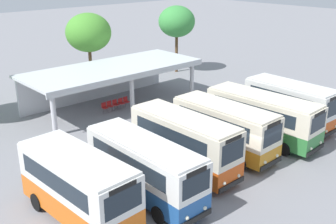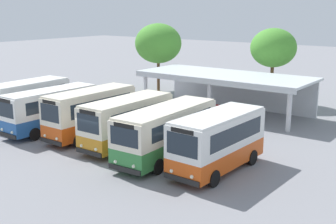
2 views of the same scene
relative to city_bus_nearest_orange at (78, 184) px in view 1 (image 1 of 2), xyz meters
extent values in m
plane|color=gray|center=(10.23, -2.37, -1.82)|extent=(180.00, 180.00, 0.00)
cylinder|color=black|center=(1.23, -2.02, -1.37)|extent=(0.26, 0.91, 0.90)
cylinder|color=black|center=(1.02, 2.16, -1.37)|extent=(0.26, 0.91, 0.90)
cylinder|color=black|center=(-1.23, 2.05, -1.37)|extent=(0.26, 0.91, 0.90)
cube|color=orange|center=(0.00, 0.01, -0.86)|extent=(2.68, 6.85, 1.17)
cube|color=silver|center=(0.00, 0.01, 0.54)|extent=(2.68, 6.85, 1.64)
cube|color=silver|center=(0.00, 0.01, 1.42)|extent=(2.60, 6.64, 0.12)
cube|color=#1E2833|center=(0.16, -3.34, 0.59)|extent=(1.93, 0.14, 1.06)
cube|color=black|center=(0.16, -3.34, 1.24)|extent=(1.41, 0.12, 0.24)
cube|color=#1E2833|center=(1.16, 0.17, 0.59)|extent=(0.30, 5.39, 0.90)
cube|color=#1E2833|center=(-1.17, 0.06, 0.59)|extent=(0.30, 5.39, 0.90)
cylinder|color=black|center=(4.49, -2.85, -1.37)|extent=(0.23, 0.90, 0.90)
cylinder|color=black|center=(2.48, -2.84, -1.37)|extent=(0.23, 0.90, 0.90)
cylinder|color=black|center=(4.54, 1.74, -1.37)|extent=(0.23, 0.90, 0.90)
cylinder|color=black|center=(2.53, 1.76, -1.37)|extent=(0.23, 0.90, 0.90)
cube|color=#23569E|center=(3.51, -0.55, -0.91)|extent=(2.18, 7.43, 1.06)
cube|color=white|center=(3.51, -0.55, 0.41)|extent=(2.18, 7.43, 1.58)
cube|color=white|center=(3.51, -0.55, 1.26)|extent=(2.11, 7.20, 0.12)
cube|color=black|center=(3.48, -4.28, -1.30)|extent=(2.00, 0.12, 0.28)
cube|color=#1E2833|center=(3.48, -4.24, 0.46)|extent=(1.73, 0.07, 1.03)
cube|color=black|center=(3.48, -4.24, 1.08)|extent=(1.27, 0.06, 0.24)
cube|color=#1E2833|center=(4.56, -0.46, 0.46)|extent=(0.10, 5.92, 0.87)
cube|color=#1E2833|center=(2.47, -0.44, 0.46)|extent=(0.10, 5.92, 0.87)
sphere|color=#EAEACC|center=(4.06, -4.28, -0.99)|extent=(0.20, 0.20, 0.20)
sphere|color=#EAEACC|center=(2.90, -4.27, -0.99)|extent=(0.20, 0.20, 0.20)
cylinder|color=black|center=(8.05, -2.07, -1.37)|extent=(0.22, 0.90, 0.90)
cylinder|color=black|center=(6.01, -2.07, -1.37)|extent=(0.22, 0.90, 0.90)
cylinder|color=black|center=(8.04, 2.32, -1.37)|extent=(0.22, 0.90, 0.90)
cylinder|color=black|center=(5.99, 2.32, -1.37)|extent=(0.22, 0.90, 0.90)
cube|color=#D14C14|center=(7.02, 0.13, -0.89)|extent=(2.17, 7.09, 1.11)
cube|color=beige|center=(7.02, 0.13, 0.55)|extent=(2.17, 7.09, 1.76)
cube|color=beige|center=(7.02, 0.13, 1.49)|extent=(2.10, 6.87, 0.12)
cube|color=black|center=(7.04, -3.44, -1.30)|extent=(2.04, 0.11, 0.28)
cube|color=#1E2833|center=(7.03, -3.40, 0.60)|extent=(1.76, 0.06, 1.14)
cube|color=black|center=(7.03, -3.40, 1.31)|extent=(1.29, 0.05, 0.24)
cube|color=#1E2833|center=(8.08, 0.23, 0.60)|extent=(0.06, 5.66, 0.97)
cube|color=#1E2833|center=(5.96, 0.22, 0.60)|extent=(0.06, 5.66, 0.97)
sphere|color=#EAEACC|center=(7.62, -3.43, -0.99)|extent=(0.20, 0.20, 0.20)
sphere|color=#EAEACC|center=(6.45, -3.44, -0.99)|extent=(0.20, 0.20, 0.20)
cylinder|color=black|center=(11.63, -2.10, -1.37)|extent=(0.23, 0.90, 0.90)
cylinder|color=black|center=(9.49, -2.13, -1.37)|extent=(0.23, 0.90, 0.90)
cylinder|color=black|center=(11.58, 2.25, -1.37)|extent=(0.23, 0.90, 0.90)
cylinder|color=black|center=(9.44, 2.23, -1.37)|extent=(0.23, 0.90, 0.90)
cube|color=orange|center=(10.54, 0.06, -0.93)|extent=(2.32, 7.05, 1.02)
cube|color=beige|center=(10.54, 0.06, 0.43)|extent=(2.32, 7.05, 1.70)
cube|color=beige|center=(10.54, 0.06, 1.33)|extent=(2.25, 6.84, 0.12)
cube|color=black|center=(10.58, -3.48, -1.30)|extent=(2.12, 0.13, 0.28)
cube|color=#1E2833|center=(10.58, -3.43, 0.48)|extent=(1.83, 0.07, 1.10)
cube|color=black|center=(10.58, -3.43, 1.15)|extent=(1.34, 0.07, 0.24)
cube|color=#1E2833|center=(11.64, 0.18, 0.48)|extent=(0.11, 5.62, 0.93)
cube|color=#1E2833|center=(9.43, 0.15, 0.48)|extent=(0.11, 5.62, 0.93)
sphere|color=#EAEACC|center=(11.19, -3.46, -0.99)|extent=(0.20, 0.20, 0.20)
sphere|color=#EAEACC|center=(9.96, -3.47, -0.99)|extent=(0.20, 0.20, 0.20)
cylinder|color=black|center=(15.25, -2.71, -1.37)|extent=(0.26, 0.91, 0.90)
cylinder|color=black|center=(13.04, -2.80, -1.37)|extent=(0.26, 0.91, 0.90)
cylinder|color=black|center=(15.05, 2.19, -1.37)|extent=(0.26, 0.91, 0.90)
cylinder|color=black|center=(12.84, 2.10, -1.37)|extent=(0.26, 0.91, 0.90)
cube|color=#337F3D|center=(14.05, -0.31, -0.89)|extent=(2.63, 7.99, 1.11)
cube|color=beige|center=(14.05, -0.31, 0.45)|extent=(2.63, 7.99, 1.56)
cube|color=beige|center=(14.05, -0.31, 1.29)|extent=(2.55, 7.75, 0.12)
cube|color=black|center=(14.21, -4.29, -1.30)|extent=(2.20, 0.19, 0.28)
cube|color=#1E2833|center=(14.21, -4.24, 0.50)|extent=(1.89, 0.13, 1.02)
cube|color=black|center=(14.21, -4.24, 1.11)|extent=(1.39, 0.11, 0.24)
cube|color=#1E2833|center=(15.19, -0.16, 0.50)|extent=(0.30, 6.32, 0.86)
cube|color=#1E2833|center=(12.90, -0.25, 0.50)|extent=(0.30, 6.32, 0.86)
sphere|color=#EAEACC|center=(14.84, -4.25, -0.99)|extent=(0.20, 0.20, 0.20)
sphere|color=#EAEACC|center=(13.57, -4.30, -0.99)|extent=(0.20, 0.20, 0.20)
cylinder|color=black|center=(18.61, -2.36, -1.37)|extent=(0.24, 0.91, 0.90)
cylinder|color=black|center=(16.40, -2.30, -1.37)|extent=(0.24, 0.91, 0.90)
cylinder|color=black|center=(18.72, 1.79, -1.37)|extent=(0.24, 0.91, 0.90)
cylinder|color=black|center=(16.51, 1.85, -1.37)|extent=(0.24, 0.91, 0.90)
cube|color=#D14C14|center=(17.56, -0.26, -0.93)|extent=(2.50, 6.74, 1.03)
cube|color=silver|center=(17.56, -0.26, 0.47)|extent=(2.50, 6.74, 1.76)
cube|color=silver|center=(17.56, -0.26, 1.41)|extent=(2.42, 6.54, 0.12)
cube|color=black|center=(17.47, -3.63, -1.30)|extent=(2.20, 0.16, 0.28)
cube|color=#1E2833|center=(17.47, -3.58, 0.52)|extent=(1.90, 0.10, 1.14)
cube|color=black|center=(17.47, -3.58, 1.23)|extent=(1.39, 0.09, 0.24)
cube|color=#1E2833|center=(18.71, -0.19, 0.52)|extent=(0.18, 5.35, 0.97)
cube|color=#1E2833|center=(16.41, -0.13, 0.52)|extent=(0.18, 5.35, 0.97)
sphere|color=#EAEACC|center=(18.11, -3.63, -0.99)|extent=(0.20, 0.20, 0.20)
sphere|color=#EAEACC|center=(16.83, -3.60, -0.99)|extent=(0.20, 0.20, 0.20)
cylinder|color=silver|center=(3.89, 9.89, -0.22)|extent=(0.36, 0.36, 3.20)
cylinder|color=silver|center=(10.76, 9.89, -0.22)|extent=(0.36, 0.36, 3.20)
cylinder|color=silver|center=(17.64, 9.89, -0.22)|extent=(0.36, 0.36, 3.20)
cube|color=silver|center=(10.76, 15.06, -0.22)|extent=(14.55, 0.20, 3.20)
cube|color=silver|center=(10.76, 12.37, 1.48)|extent=(15.05, 6.06, 0.20)
cube|color=silver|center=(10.76, 9.39, 1.24)|extent=(15.05, 0.10, 0.28)
cylinder|color=slate|center=(9.24, 11.12, -1.60)|extent=(0.03, 0.03, 0.44)
cylinder|color=slate|center=(8.88, 11.10, -1.60)|extent=(0.03, 0.03, 0.44)
cylinder|color=slate|center=(9.22, 11.47, -1.60)|extent=(0.03, 0.03, 0.44)
cylinder|color=slate|center=(8.87, 11.45, -1.60)|extent=(0.03, 0.03, 0.44)
cube|color=#B21E1E|center=(9.05, 11.29, -1.36)|extent=(0.46, 0.46, 0.04)
cube|color=#B21E1E|center=(9.04, 11.49, -1.16)|extent=(0.44, 0.06, 0.40)
cylinder|color=slate|center=(9.79, 11.17, -1.60)|extent=(0.03, 0.03, 0.44)
cylinder|color=slate|center=(9.44, 11.16, -1.60)|extent=(0.03, 0.03, 0.44)
cylinder|color=slate|center=(9.77, 11.52, -1.60)|extent=(0.03, 0.03, 0.44)
cylinder|color=slate|center=(9.42, 11.51, -1.60)|extent=(0.03, 0.03, 0.44)
cube|color=#B21E1E|center=(9.61, 11.34, -1.36)|extent=(0.46, 0.46, 0.04)
cube|color=#B21E1E|center=(9.60, 11.54, -1.16)|extent=(0.44, 0.06, 0.40)
cylinder|color=slate|center=(10.34, 11.16, -1.60)|extent=(0.03, 0.03, 0.44)
cylinder|color=slate|center=(9.99, 11.15, -1.60)|extent=(0.03, 0.03, 0.44)
cylinder|color=slate|center=(10.33, 11.52, -1.60)|extent=(0.03, 0.03, 0.44)
cylinder|color=slate|center=(9.98, 11.50, -1.60)|extent=(0.03, 0.03, 0.44)
cube|color=#B21E1E|center=(10.16, 11.33, -1.36)|extent=(0.46, 0.46, 0.04)
cube|color=#B21E1E|center=(10.15, 11.53, -1.16)|extent=(0.44, 0.06, 0.40)
cylinder|color=slate|center=(10.90, 11.11, -1.60)|extent=(0.03, 0.03, 0.44)
cylinder|color=slate|center=(10.55, 11.10, -1.60)|extent=(0.03, 0.03, 0.44)
cylinder|color=slate|center=(10.88, 11.47, -1.60)|extent=(0.03, 0.03, 0.44)
cylinder|color=slate|center=(10.53, 11.45, -1.60)|extent=(0.03, 0.03, 0.44)
cube|color=#B21E1E|center=(10.72, 11.28, -1.36)|extent=(0.46, 0.46, 0.04)
cube|color=#B21E1E|center=(10.71, 11.48, -1.16)|extent=(0.44, 0.06, 0.40)
cylinder|color=slate|center=(11.45, 11.16, -1.60)|extent=(0.03, 0.03, 0.44)
cylinder|color=slate|center=(11.10, 11.14, -1.60)|extent=(0.03, 0.03, 0.44)
cylinder|color=slate|center=(11.44, 11.51, -1.60)|extent=(0.03, 0.03, 0.44)
cylinder|color=slate|center=(11.09, 11.50, -1.60)|extent=(0.03, 0.03, 0.44)
cube|color=#B21E1E|center=(11.27, 11.33, -1.36)|extent=(0.46, 0.46, 0.04)
cube|color=#B21E1E|center=(11.26, 11.53, -1.16)|extent=(0.44, 0.06, 0.40)
cylinder|color=brown|center=(12.39, 18.56, 0.02)|extent=(0.32, 0.32, 3.70)
ellipsoid|color=#4C9933|center=(12.39, 18.56, 3.49)|extent=(4.32, 4.32, 3.67)
cylinder|color=brown|center=(22.60, 17.16, 0.22)|extent=(0.32, 0.32, 4.08)
ellipsoid|color=green|center=(22.60, 17.16, 3.75)|extent=(3.96, 3.96, 3.37)
camera|label=1|loc=(-8.00, -14.95, 9.65)|focal=43.23mm
camera|label=2|loc=(29.27, -20.45, 7.07)|focal=46.65mm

